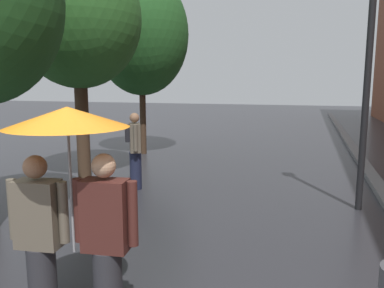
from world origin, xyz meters
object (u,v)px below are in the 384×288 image
street_tree_1 (78,19)px  pedestrian_walking_midground (135,149)px  couple_under_umbrella (71,191)px  street_lamp_post (368,67)px  street_tree_2 (141,35)px

street_tree_1 → pedestrian_walking_midground: 3.32m
couple_under_umbrella → street_lamp_post: 5.61m
street_tree_1 → street_tree_2: (-0.02, 3.56, 0.06)m
street_tree_2 → street_lamp_post: 7.49m
couple_under_umbrella → street_lamp_post: (2.96, 4.61, 1.23)m
street_tree_2 → couple_under_umbrella: 9.58m
street_tree_1 → pedestrian_walking_midground: size_ratio=3.21×
street_lamp_post → pedestrian_walking_midground: bearing=179.2°
couple_under_umbrella → street_lamp_post: size_ratio=0.47×
street_tree_1 → street_tree_2: size_ratio=0.94×
street_tree_2 → street_lamp_post: bearing=-33.5°
street_tree_1 → street_lamp_post: (6.14, -0.52, -1.18)m
street_tree_2 → couple_under_umbrella: (3.20, -8.69, -2.46)m
street_tree_2 → street_tree_1: bearing=-89.7°
street_tree_1 → street_lamp_post: 6.27m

